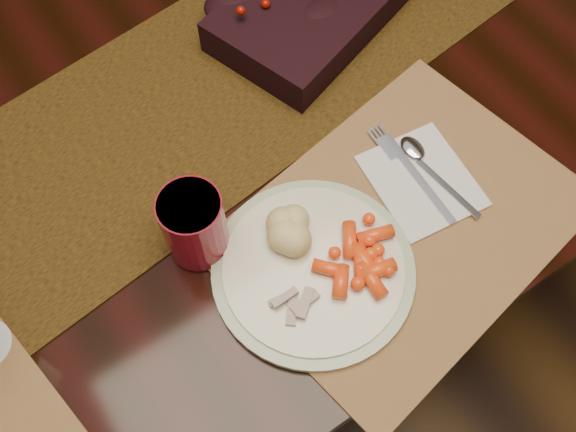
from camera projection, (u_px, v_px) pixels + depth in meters
floor at (244, 276)px, 1.64m from camera, size 5.00×5.00×0.00m
dining_table at (232, 208)px, 1.31m from camera, size 1.80×1.00×0.75m
table_runner at (225, 81)px, 0.98m from camera, size 1.78×0.57×0.00m
placemat_main at (402, 224)px, 0.87m from camera, size 0.52×0.42×0.00m
dinner_plate at (313, 269)px, 0.83m from camera, size 0.31×0.31×0.01m
baby_carrots at (360, 260)px, 0.82m from camera, size 0.12×0.11×0.02m
mashed_potatoes at (290, 225)px, 0.83m from camera, size 0.10×0.09×0.05m
turkey_shreds at (292, 302)px, 0.80m from camera, size 0.07×0.07×0.01m
napkin at (422, 181)px, 0.90m from camera, size 0.15×0.17×0.01m
fork at (417, 177)px, 0.90m from camera, size 0.03×0.16×0.00m
spoon at (436, 176)px, 0.90m from camera, size 0.04×0.15×0.00m
red_cup at (194, 225)px, 0.81m from camera, size 0.10×0.10×0.11m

